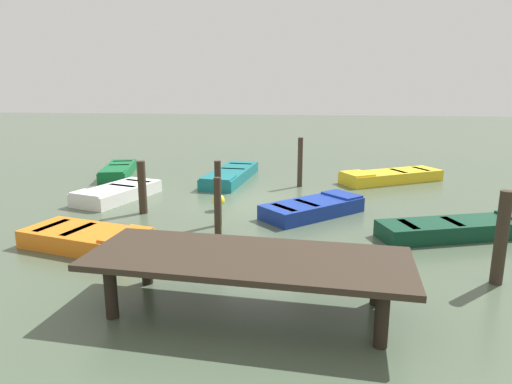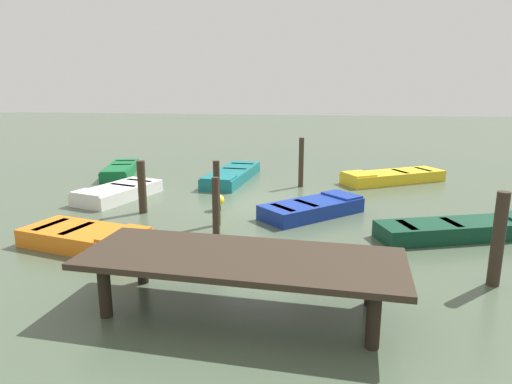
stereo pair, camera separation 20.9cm
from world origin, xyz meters
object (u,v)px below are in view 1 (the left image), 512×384
object	(u,v)px
rowboat_green	(118,171)
rowboat_white	(117,192)
rowboat_dark_green	(465,228)
mooring_piling_near_right	(142,187)
rowboat_orange	(87,238)
rowboat_teal	(231,175)
mooring_piling_mid_right	(218,206)
rowboat_blue	(313,208)
dock_segment	(248,262)
marker_buoy	(218,201)
mooring_piling_mid_left	(300,162)
mooring_piling_far_left	(218,194)
rowboat_yellow	(391,176)
mooring_piling_far_right	(501,238)

from	to	relation	value
rowboat_green	rowboat_white	world-z (taller)	same
rowboat_dark_green	mooring_piling_near_right	bearing A→B (deg)	155.00
rowboat_orange	rowboat_teal	world-z (taller)	same
rowboat_white	mooring_piling_mid_right	distance (m)	4.98
rowboat_teal	rowboat_blue	bearing A→B (deg)	41.47
dock_segment	marker_buoy	size ratio (longest dim) A/B	10.96
mooring_piling_mid_left	marker_buoy	size ratio (longest dim) A/B	3.65
rowboat_dark_green	mooring_piling_mid_left	distance (m)	6.52
rowboat_green	mooring_piling_far_left	size ratio (longest dim) A/B	2.06
rowboat_orange	rowboat_teal	xyz separation A→B (m)	(-1.95, -7.54, -0.00)
rowboat_yellow	rowboat_teal	distance (m)	6.00
rowboat_yellow	rowboat_blue	size ratio (longest dim) A/B	1.34
rowboat_blue	rowboat_yellow	bearing A→B (deg)	16.30
rowboat_orange	mooring_piling_far_left	size ratio (longest dim) A/B	1.81
rowboat_yellow	mooring_piling_mid_left	size ratio (longest dim) A/B	2.28
rowboat_teal	dock_segment	bearing A→B (deg)	17.48
rowboat_teal	mooring_piling_near_right	xyz separation A→B (m)	(1.69, 4.71, 0.53)
mooring_piling_far_left	mooring_piling_far_right	world-z (taller)	mooring_piling_far_right
rowboat_teal	rowboat_green	bearing A→B (deg)	-88.41
rowboat_white	rowboat_orange	bearing A→B (deg)	32.66
rowboat_green	mooring_piling_near_right	distance (m)	5.86
mooring_piling_mid_right	rowboat_orange	bearing A→B (deg)	23.91
rowboat_yellow	mooring_piling_mid_left	xyz separation A→B (m)	(3.35, 1.19, 0.66)
mooring_piling_near_right	marker_buoy	xyz separation A→B (m)	(-2.07, -0.53, -0.47)
rowboat_green	rowboat_teal	bearing A→B (deg)	71.47
mooring_piling_mid_left	mooring_piling_mid_right	bearing A→B (deg)	71.98
rowboat_dark_green	rowboat_yellow	bearing A→B (deg)	78.85
mooring_piling_far_right	marker_buoy	world-z (taller)	mooring_piling_far_right
dock_segment	rowboat_teal	bearing A→B (deg)	-73.71
rowboat_teal	mooring_piling_near_right	distance (m)	5.03
rowboat_yellow	marker_buoy	distance (m)	7.28
rowboat_blue	mooring_piling_far_left	distance (m)	2.81
mooring_piling_near_right	mooring_piling_mid_left	size ratio (longest dim) A/B	0.86
rowboat_blue	mooring_piling_far_left	xyz separation A→B (m)	(2.44, 1.24, 0.63)
rowboat_blue	dock_segment	bearing A→B (deg)	-143.31
mooring_piling_mid_right	rowboat_green	bearing A→B (deg)	-51.04
rowboat_blue	rowboat_dark_green	xyz separation A→B (m)	(-3.63, 1.39, -0.00)
rowboat_green	marker_buoy	distance (m)	6.73
rowboat_yellow	rowboat_dark_green	world-z (taller)	same
rowboat_white	rowboat_teal	distance (m)	4.48
rowboat_orange	marker_buoy	bearing A→B (deg)	70.14
rowboat_dark_green	rowboat_teal	xyz separation A→B (m)	(6.73, -5.73, 0.00)
rowboat_yellow	rowboat_dark_green	distance (m)	6.26
rowboat_dark_green	dock_segment	bearing A→B (deg)	-155.43
rowboat_dark_green	mooring_piling_mid_right	size ratio (longest dim) A/B	3.00
dock_segment	rowboat_white	xyz separation A→B (m)	(5.14, -6.79, -0.62)
rowboat_blue	rowboat_teal	world-z (taller)	same
rowboat_green	marker_buoy	world-z (taller)	marker_buoy
rowboat_green	mooring_piling_near_right	size ratio (longest dim) A/B	2.33
rowboat_orange	marker_buoy	xyz separation A→B (m)	(-2.32, -3.36, 0.07)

